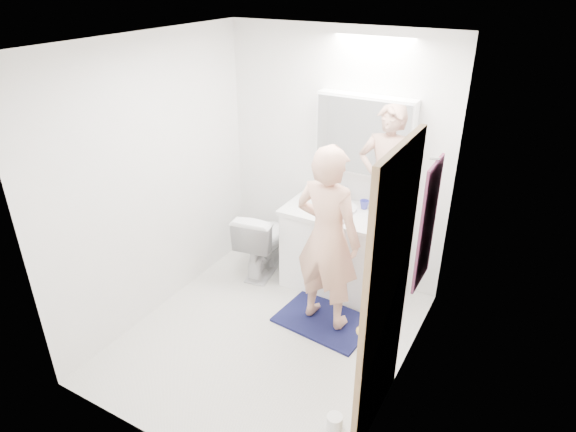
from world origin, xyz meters
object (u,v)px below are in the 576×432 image
Objects in this scene: toilet_paper_roll at (335,422)px; vanity_cabinet at (334,251)px; medicine_cabinet at (364,135)px; toilet at (263,241)px; soap_bottle_a at (316,188)px; soap_bottle_b at (332,192)px; person at (327,238)px; toothbrush_cup at (364,205)px.

vanity_cabinet is at bearing 115.25° from toilet_paper_roll.
toilet is at bearing -159.72° from medicine_cabinet.
soap_bottle_b is (0.16, 0.03, -0.02)m from soap_bottle_a.
medicine_cabinet is 4.09× the size of soap_bottle_a.
soap_bottle_a is (-0.28, 0.15, 0.54)m from vanity_cabinet.
person reaches higher than toothbrush_cup.
person is at bearing 144.57° from toilet.
vanity_cabinet is 0.56m from soap_bottle_b.
toilet_paper_roll is at bearing -63.72° from soap_bottle_b.
person is at bearing -92.53° from toothbrush_cup.
person is (0.18, -0.56, 0.46)m from vanity_cabinet.
vanity_cabinet is 8.18× the size of toilet_paper_roll.
soap_bottle_a is (-0.43, -0.06, -0.57)m from medicine_cabinet.
vanity_cabinet is at bearing -27.79° from soap_bottle_a.
soap_bottle_a is (0.45, 0.26, 0.58)m from toilet.
soap_bottle_a reaches higher than toilet_paper_roll.
toothbrush_cup is 1.96m from toilet_paper_roll.
toilet is 0.78m from soap_bottle_a.
vanity_cabinet is 1.02× the size of medicine_cabinet.
toilet is 1.11m from toothbrush_cup.
medicine_cabinet is at bearing 142.39° from toothbrush_cup.
soap_bottle_a is 2.16m from toilet_paper_roll.
person is at bearing -87.56° from medicine_cabinet.
medicine_cabinet is 2.35m from toilet_paper_roll.
toilet_paper_roll is at bearing -59.14° from soap_bottle_a.
person is 18.10× the size of toothbrush_cup.
person is (0.03, -0.77, -0.65)m from medicine_cabinet.
soap_bottle_b reaches higher than vanity_cabinet.
soap_bottle_b is (0.61, 0.29, 0.56)m from toilet.
soap_bottle_b is at bearing 176.58° from toothbrush_cup.
vanity_cabinet is 1.74m from toilet_paper_roll.
medicine_cabinet is 1.48m from toilet.
medicine_cabinet is at bearing -81.67° from person.
toothbrush_cup is (0.03, 0.72, 0.01)m from person.
medicine_cabinet is 1.01m from person.
toilet is at bearing -154.18° from soap_bottle_b.
toilet_paper_roll is (0.58, -1.76, -1.45)m from medicine_cabinet.
soap_bottle_a is 1.19× the size of soap_bottle_b.
soap_bottle_a is (-0.46, 0.71, 0.08)m from person.
vanity_cabinet is 1.14m from medicine_cabinet.
toothbrush_cup is 0.80× the size of toilet_paper_roll.
toilet_paper_roll is at bearing -73.10° from toothbrush_cup.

